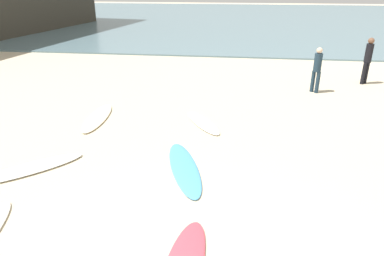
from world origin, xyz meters
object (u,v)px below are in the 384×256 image
surfboard_5 (98,117)px  beachgoer_near (368,58)px  surfboard_4 (184,168)px  surfboard_6 (203,123)px  beachgoer_mid (317,68)px  surfboard_3 (29,169)px

surfboard_5 → beachgoer_near: (9.21, 5.11, 0.99)m
surfboard_4 → surfboard_6: surfboard_6 is taller
surfboard_4 → surfboard_5: 4.09m
surfboard_4 → beachgoer_mid: size_ratio=1.52×
beachgoer_mid → surfboard_3: bearing=-95.0°
surfboard_3 → beachgoer_mid: 10.09m
surfboard_4 → beachgoer_near: size_ratio=1.38×
surfboard_5 → surfboard_4: bearing=-45.6°
surfboard_4 → beachgoer_mid: (3.94, 6.34, 0.89)m
surfboard_5 → beachgoer_near: size_ratio=1.31×
surfboard_5 → surfboard_6: bearing=-4.1°
surfboard_3 → beachgoer_near: beachgoer_near is taller
beachgoer_mid → surfboard_5: bearing=-110.4°
surfboard_3 → beachgoer_near: (9.56, 8.30, 0.98)m
surfboard_6 → beachgoer_near: 7.92m
surfboard_3 → surfboard_6: (3.57, 3.21, -0.01)m
surfboard_3 → beachgoer_mid: beachgoer_mid is taller
surfboard_4 → surfboard_6: (0.14, 2.71, 0.00)m
surfboard_5 → surfboard_6: 3.22m
surfboard_5 → surfboard_3: bearing=-100.7°
beachgoer_near → surfboard_3: bearing=177.7°
surfboard_5 → surfboard_6: surfboard_5 is taller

